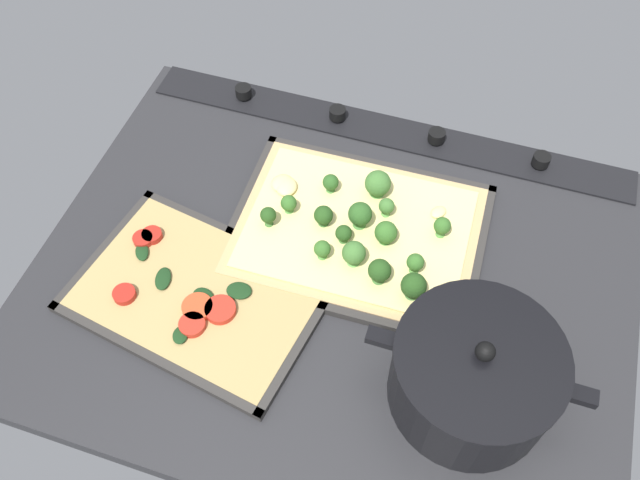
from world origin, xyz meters
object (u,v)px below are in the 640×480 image
broccoli_pizza (359,229)px  cooking_pot (474,375)px  veggie_pizza_back (196,293)px  baking_tray_back (199,295)px  baking_tray_front (357,234)px

broccoli_pizza → cooking_pot: (-20.16, 19.44, 3.67)cm
broccoli_pizza → veggie_pizza_back: bearing=42.0°
cooking_pot → veggie_pizza_back: bearing=-3.6°
baking_tray_back → cooking_pot: size_ratio=1.36×
baking_tray_back → veggie_pizza_back: size_ratio=1.08×
baking_tray_front → broccoli_pizza: size_ratio=1.07×
broccoli_pizza → baking_tray_back: broccoli_pizza is taller
broccoli_pizza → cooking_pot: cooking_pot is taller
broccoli_pizza → baking_tray_back: bearing=42.2°
baking_tray_front → baking_tray_back: size_ratio=1.01×
baking_tray_front → broccoli_pizza: 1.63cm
broccoli_pizza → veggie_pizza_back: (18.82, 16.96, -0.86)cm
baking_tray_front → broccoli_pizza: (-0.25, 0.29, 1.59)cm
baking_tray_back → veggie_pizza_back: (0.26, 0.13, 0.71)cm
broccoli_pizza → baking_tray_back: (18.56, 16.83, -1.57)cm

